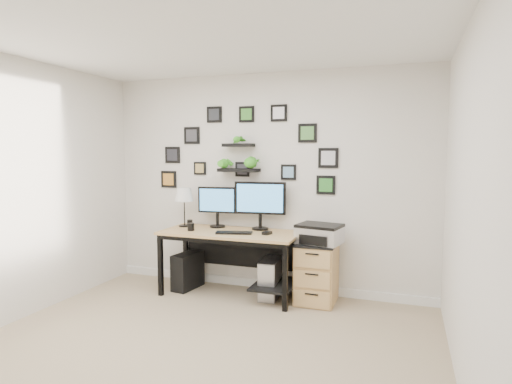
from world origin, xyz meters
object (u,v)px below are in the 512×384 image
at_px(pc_tower_black, 188,271).
at_px(file_cabinet, 317,272).
at_px(mug, 191,227).
at_px(table_lamp, 184,196).
at_px(pc_tower_grey, 270,278).
at_px(desk, 234,242).
at_px(printer, 319,234).
at_px(monitor_right, 260,201).
at_px(monitor_left, 217,204).

bearing_deg(pc_tower_black, file_cabinet, 10.56).
relative_size(mug, pc_tower_black, 0.21).
distance_m(table_lamp, pc_tower_grey, 1.46).
height_order(desk, pc_tower_black, desk).
bearing_deg(mug, desk, 16.67).
relative_size(table_lamp, mug, 5.32).
xyz_separation_m(file_cabinet, printer, (0.03, -0.02, 0.44)).
relative_size(monitor_right, file_cabinet, 0.91).
height_order(desk, pc_tower_grey, desk).
bearing_deg(printer, file_cabinet, 142.49).
relative_size(monitor_left, printer, 0.95).
relative_size(monitor_right, printer, 1.18).
bearing_deg(table_lamp, monitor_left, 10.71).
distance_m(monitor_left, pc_tower_black, 0.90).
distance_m(monitor_right, file_cabinet, 1.04).
bearing_deg(mug, table_lamp, 131.88).
distance_m(pc_tower_grey, printer, 0.79).
bearing_deg(pc_tower_black, desk, 8.25).
relative_size(monitor_left, file_cabinet, 0.74).
distance_m(mug, file_cabinet, 1.54).
bearing_deg(table_lamp, mug, -48.12).
height_order(file_cabinet, printer, printer).
bearing_deg(monitor_right, printer, -11.66).
bearing_deg(pc_tower_black, pc_tower_grey, 9.93).
distance_m(table_lamp, pc_tower_black, 0.92).
xyz_separation_m(mug, printer, (1.48, 0.18, -0.02)).
relative_size(monitor_right, pc_tower_black, 1.40).
distance_m(monitor_left, file_cabinet, 1.45).
bearing_deg(printer, desk, -177.94).
xyz_separation_m(table_lamp, pc_tower_grey, (1.13, -0.06, -0.91)).
relative_size(table_lamp, file_cabinet, 0.71).
height_order(table_lamp, pc_tower_black, table_lamp).
bearing_deg(monitor_right, desk, -143.66).
bearing_deg(pc_tower_black, table_lamp, 141.18).
height_order(mug, pc_tower_grey, mug).
bearing_deg(table_lamp, file_cabinet, -1.18).
relative_size(pc_tower_grey, file_cabinet, 0.68).
bearing_deg(pc_tower_grey, monitor_right, 138.26).
bearing_deg(monitor_right, pc_tower_grey, -41.74).
bearing_deg(file_cabinet, table_lamp, 178.82).
bearing_deg(monitor_left, pc_tower_grey, -11.04).
xyz_separation_m(monitor_left, table_lamp, (-0.41, -0.08, 0.09)).
bearing_deg(desk, monitor_left, 149.61).
height_order(pc_tower_black, file_cabinet, file_cabinet).
distance_m(monitor_left, monitor_right, 0.55).
height_order(monitor_left, pc_tower_grey, monitor_left).
bearing_deg(monitor_left, desk, -30.39).
bearing_deg(mug, printer, 6.97).
height_order(desk, table_lamp, table_lamp).
bearing_deg(desk, monitor_right, 36.34).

